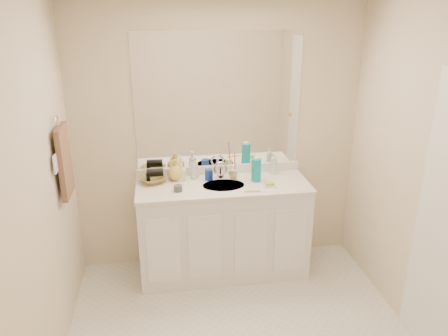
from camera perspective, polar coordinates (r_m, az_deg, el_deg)
wall_back at (r=3.99m, az=-0.71°, el=3.64°), size 2.60×0.02×2.40m
wall_left at (r=2.84m, az=-23.72°, el=-5.35°), size 0.02×2.60×2.40m
wall_right at (r=3.29m, az=25.85°, el=-2.21°), size 0.02×2.60×2.40m
vanity_cabinet at (r=4.03m, az=-0.11°, el=-8.10°), size 1.50×0.55×0.85m
countertop at (r=3.84m, az=-0.11°, el=-2.33°), size 1.52×0.57×0.03m
backsplash at (r=4.06m, az=-0.66°, el=-0.21°), size 1.52×0.03×0.08m
sink_basin at (r=3.82m, az=-0.07°, el=-2.40°), size 0.37×0.37×0.02m
faucet at (r=3.96m, az=-0.46°, el=-0.51°), size 0.02×0.02×0.11m
mirror at (r=3.89m, az=-0.72°, el=8.69°), size 1.48×0.01×1.20m
blue_mug at (r=3.92m, az=-1.99°, el=-0.87°), size 0.09×0.09×0.10m
tan_cup at (r=3.94m, az=1.28°, el=-0.83°), size 0.07×0.07×0.09m
toothbrush at (r=3.90m, az=1.43°, el=0.64°), size 0.02×0.04×0.21m
mouthwash_bottle at (r=3.88m, az=4.22°, el=-0.25°), size 0.10×0.10×0.21m
clear_pump_bottle at (r=4.07m, az=6.50°, el=0.28°), size 0.06×0.06×0.16m
soap_dish at (r=3.81m, az=5.97°, el=-2.31°), size 0.11×0.09×0.01m
green_soap at (r=3.80m, az=5.98°, el=-2.06°), size 0.08×0.06×0.03m
orange_comb at (r=3.69m, az=3.75°, el=-3.06°), size 0.14×0.04×0.01m
dark_jar at (r=3.71m, az=-6.03°, el=-2.65°), size 0.09×0.09×0.05m
soap_bottle_white at (r=3.94m, az=-3.92°, el=-0.00°), size 0.10×0.10×0.20m
soap_bottle_cream at (r=3.92m, az=-5.55°, el=-0.52°), size 0.07×0.07×0.16m
soap_bottle_yellow at (r=3.93m, az=-6.29°, el=-0.22°), size 0.16×0.16×0.19m
wicker_basket at (r=3.92m, az=-9.27°, el=-1.45°), size 0.30×0.30×0.06m
hair_dryer at (r=3.90m, az=-9.02°, el=-0.59°), size 0.15×0.08×0.07m
towel_ring at (r=3.43m, az=-21.02°, el=5.56°), size 0.01×0.11×0.11m
hand_towel at (r=3.51m, az=-20.09°, el=0.85°), size 0.04×0.32×0.55m
switch_plate at (r=3.31m, az=-21.17°, el=0.50°), size 0.01×0.08×0.13m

